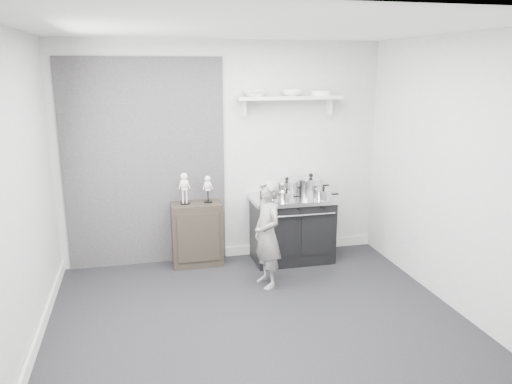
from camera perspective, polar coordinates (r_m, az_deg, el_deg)
ground at (r=4.95m, az=0.23°, el=-14.69°), size 4.00×4.00×0.00m
room_shell at (r=4.52m, az=-1.29°, el=4.63°), size 4.02×3.62×2.71m
wall_shelf at (r=6.18m, az=3.83°, el=10.61°), size 1.30×0.26×0.24m
stove at (r=6.29m, az=4.15°, el=-4.16°), size 1.02×0.64×0.82m
side_cabinet at (r=6.19m, az=-6.78°, el=-4.77°), size 0.60×0.35×0.78m
child at (r=5.48m, az=1.31°, el=-4.85°), size 0.37×0.49×1.20m
pot_front_left at (r=6.00m, az=1.30°, el=-0.32°), size 0.29×0.20×0.16m
pot_back_left at (r=6.26m, az=3.53°, el=0.50°), size 0.36×0.28×0.23m
pot_back_right at (r=6.35m, az=6.27°, el=0.75°), size 0.40×0.32×0.26m
pot_front_right at (r=6.10m, az=7.71°, el=-0.24°), size 0.31×0.22×0.16m
pot_front_center at (r=5.95m, az=3.49°, el=-0.52°), size 0.27×0.18×0.15m
skeleton_full at (r=6.00m, az=-8.18°, el=0.67°), size 0.12×0.08×0.44m
skeleton_torso at (r=6.04m, az=-5.53°, el=0.54°), size 0.11×0.07×0.38m
bowl_large at (r=6.05m, az=-0.11°, el=11.22°), size 0.30×0.30×0.07m
bowl_small at (r=6.18m, az=4.15°, el=11.26°), size 0.24×0.24×0.08m
plate_stack at (r=6.30m, az=7.48°, el=11.16°), size 0.26×0.26×0.06m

